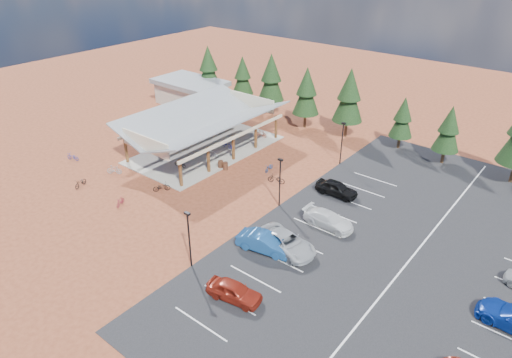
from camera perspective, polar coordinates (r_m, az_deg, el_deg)
name	(u,v)px	position (r m, az deg, el deg)	size (l,w,h in m)	color
ground	(228,198)	(46.70, -3.50, -2.32)	(140.00, 140.00, 0.00)	brown
asphalt_lot	(415,253)	(41.16, 19.29, -8.75)	(27.00, 44.00, 0.04)	black
concrete_pad	(206,149)	(57.34, -6.27, 3.70)	(10.60, 18.60, 0.10)	gray
bike_pavilion	(204,121)	(55.89, -6.47, 7.22)	(11.65, 19.40, 4.97)	#553418
outbuilding	(191,92)	(73.24, -8.19, 10.75)	(11.00, 7.00, 3.90)	#ADA593
lamp_post_0	(189,236)	(36.20, -8.37, -7.05)	(0.50, 0.25, 5.14)	black
lamp_post_1	(280,179)	(43.83, 3.00, -0.03)	(0.50, 0.25, 5.14)	black
lamp_post_2	(342,140)	(53.11, 10.70, 4.76)	(0.50, 0.25, 5.14)	black
trash_bin_0	(221,164)	(52.44, -4.45, 1.83)	(0.60, 0.60, 0.90)	#462719
trash_bin_1	(225,166)	(52.03, -3.86, 1.63)	(0.60, 0.60, 0.90)	#462719
pine_0	(208,67)	(74.09, -5.97, 13.72)	(3.73, 3.73, 8.69)	#382314
pine_1	(243,76)	(71.48, -1.68, 12.79)	(3.29, 3.29, 7.66)	#382314
pine_2	(271,78)	(67.46, 1.91, 12.55)	(3.85, 3.85, 8.96)	#382314
pine_3	(307,91)	(62.63, 6.34, 10.85)	(3.63, 3.63, 8.45)	#382314
pine_4	(349,96)	(60.28, 11.57, 10.18)	(3.93, 3.93, 9.14)	#382314
pine_5	(403,117)	(58.78, 17.87, 7.33)	(2.85, 2.85, 6.65)	#382314
pine_6	(449,129)	(56.32, 22.96, 5.79)	(3.02, 3.02, 7.05)	#382314
bike_0	(160,151)	(56.67, -11.86, 3.46)	(0.56, 1.61, 0.84)	black
bike_1	(178,146)	(57.41, -9.78, 4.08)	(0.47, 1.65, 0.99)	gray
bike_2	(203,133)	(61.10, -6.66, 5.78)	(0.60, 1.71, 0.90)	navy
bike_3	(217,126)	(62.97, -4.86, 6.60)	(0.46, 1.62, 0.98)	maroon
bike_4	(180,164)	(53.06, -9.46, 1.92)	(0.56, 1.61, 0.85)	black
bike_5	(212,153)	(54.93, -5.46, 3.21)	(0.45, 1.58, 0.95)	gray
bike_6	(227,144)	(57.26, -3.66, 4.37)	(0.64, 1.85, 0.97)	navy
bike_7	(261,134)	(60.29, 0.66, 5.68)	(0.44, 1.55, 0.93)	maroon
bike_8	(80,183)	(51.87, -21.09, -0.43)	(0.61, 1.74, 0.92)	black
bike_9	(114,170)	(53.37, -17.31, 1.12)	(0.49, 1.72, 1.04)	#93979C
bike_10	(73,157)	(58.34, -21.93, 2.59)	(0.59, 1.68, 0.88)	navy
bike_11	(120,202)	(47.02, -16.61, -2.72)	(0.42, 1.49, 0.89)	maroon
bike_12	(162,187)	(48.57, -11.72, -0.98)	(0.63, 1.80, 0.95)	black
bike_14	(269,167)	(51.67, 1.66, 1.45)	(0.56, 1.61, 0.85)	navy
bike_16	(276,179)	(49.10, 2.55, 0.00)	(0.66, 1.90, 1.00)	black
car_0	(234,291)	(34.28, -2.74, -13.82)	(1.70, 4.24, 1.44)	maroon
car_1	(265,242)	(38.75, 1.08, -7.94)	(1.69, 4.84, 1.60)	navy
car_2	(286,242)	(38.89, 3.74, -7.87)	(2.62, 5.68, 1.58)	#9FA2A6
car_3	(328,220)	(42.31, 9.04, -5.04)	(1.96, 4.82, 1.40)	silver
car_4	(337,188)	(47.39, 10.03, -1.16)	(1.76, 4.38, 1.49)	black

